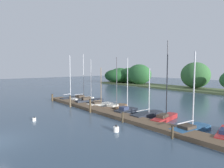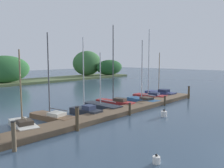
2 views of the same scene
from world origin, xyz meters
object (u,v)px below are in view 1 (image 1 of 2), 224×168
at_px(mooring_piling_2, 90,106).
at_px(channel_buoy_0, 34,119).
at_px(sailboat_1, 83,99).
at_px(sailboat_4, 116,106).
at_px(mooring_piling_0, 52,98).
at_px(sailboat_6, 148,114).
at_px(mooring_piling_4, 172,132).
at_px(sailboat_0, 70,98).
at_px(sailboat_3, 100,104).
at_px(mooring_piling_3, 123,117).
at_px(sailboat_2, 90,101).
at_px(sailboat_8, 191,127).
at_px(mooring_piling_1, 70,101).
at_px(channel_buoy_1, 116,129).
at_px(sailboat_5, 127,110).
at_px(sailboat_7, 165,116).

xyz_separation_m(mooring_piling_2, channel_buoy_0, (-0.57, -6.05, -0.61)).
bearing_deg(sailboat_1, sailboat_4, -89.41).
bearing_deg(mooring_piling_0, sailboat_6, 13.10).
bearing_deg(mooring_piling_4, sailboat_6, 144.54).
distance_m(sailboat_0, sailboat_1, 2.33).
distance_m(sailboat_3, mooring_piling_3, 7.95).
relative_size(sailboat_2, channel_buoy_0, 14.48).
bearing_deg(sailboat_3, sailboat_6, -74.43).
distance_m(sailboat_4, mooring_piling_0, 10.94).
xyz_separation_m(sailboat_8, mooring_piling_1, (-14.75, -2.75, 0.44)).
distance_m(sailboat_8, channel_buoy_1, 6.02).
bearing_deg(sailboat_6, mooring_piling_0, 104.57).
distance_m(sailboat_5, mooring_piling_0, 13.26).
height_order(sailboat_3, sailboat_8, sailboat_8).
relative_size(sailboat_1, channel_buoy_1, 12.20).
relative_size(sailboat_8, mooring_piling_2, 4.12).
distance_m(sailboat_7, mooring_piling_0, 17.78).
height_order(sailboat_0, channel_buoy_0, sailboat_0).
xyz_separation_m(sailboat_3, sailboat_6, (7.60, 0.46, -0.02)).
xyz_separation_m(sailboat_8, mooring_piling_3, (-5.34, -2.48, 0.19)).
relative_size(sailboat_6, sailboat_7, 0.66).
relative_size(sailboat_0, sailboat_2, 1.11).
bearing_deg(sailboat_8, sailboat_5, 96.58).
bearing_deg(channel_buoy_1, mooring_piling_4, 28.80).
relative_size(sailboat_7, mooring_piling_0, 7.06).
bearing_deg(sailboat_6, mooring_piling_4, -123.99).
bearing_deg(mooring_piling_2, sailboat_5, 42.28).
bearing_deg(sailboat_3, mooring_piling_2, -133.12).
bearing_deg(sailboat_4, sailboat_2, 86.44).
xyz_separation_m(mooring_piling_2, channel_buoy_1, (6.82, -2.19, -0.55)).
relative_size(sailboat_0, sailboat_5, 1.13).
xyz_separation_m(sailboat_7, mooring_piling_4, (3.06, -3.71, 0.08)).
xyz_separation_m(sailboat_7, mooring_piling_3, (-2.20, -3.58, 0.11)).
height_order(sailboat_4, mooring_piling_0, sailboat_4).
bearing_deg(mooring_piling_2, sailboat_8, 13.08).
xyz_separation_m(mooring_piling_1, mooring_piling_2, (4.12, 0.28, 0.01)).
bearing_deg(sailboat_6, mooring_piling_1, 112.51).
bearing_deg(sailboat_8, sailboat_4, 92.93).
relative_size(sailboat_0, mooring_piling_2, 4.51).
bearing_deg(sailboat_6, sailboat_5, 106.54).
bearing_deg(sailboat_0, sailboat_7, -95.11).
xyz_separation_m(sailboat_7, mooring_piling_0, (-17.39, -3.72, 0.14)).
bearing_deg(sailboat_8, channel_buoy_1, 149.50).
relative_size(sailboat_8, mooring_piling_1, 4.19).
xyz_separation_m(sailboat_4, mooring_piling_0, (-10.31, -3.67, 0.24)).
height_order(sailboat_4, mooring_piling_4, sailboat_4).
relative_size(sailboat_5, mooring_piling_3, 6.07).
xyz_separation_m(channel_buoy_0, channel_buoy_1, (7.39, 3.86, 0.06)).
xyz_separation_m(sailboat_2, mooring_piling_1, (0.39, -3.33, 0.37)).
height_order(sailboat_3, mooring_piling_4, sailboat_3).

